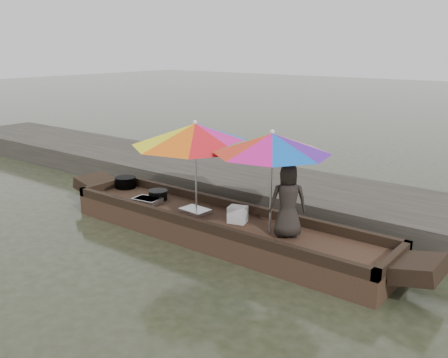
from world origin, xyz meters
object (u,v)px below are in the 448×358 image
Objects in this scene: cooking_pot at (126,182)px; vendor at (288,201)px; umbrella_stern at (271,183)px; boat_hull at (220,230)px; tray_scallop at (195,211)px; tray_crayfish at (147,201)px; charcoal_grill at (158,195)px; supply_bag at (238,215)px; umbrella_bow at (196,168)px.

cooking_pot is 3.85m from vendor.
boat_hull is at bearing 180.00° from umbrella_stern.
tray_scallop is 1.67m from umbrella_stern.
boat_hull is at bearing 5.02° from tray_crayfish.
tray_scallop is at bearing 179.55° from umbrella_stern.
cooking_pot reaches higher than charcoal_grill.
vendor is (0.92, -0.03, 0.42)m from supply_bag.
tray_crayfish is 1.00× the size of tray_scallop.
charcoal_grill is 2.81m from vendor.
supply_bag is 0.26× the size of vendor.
vendor is (2.77, 0.17, 0.50)m from tray_crayfish.
cooking_pot reaches higher than tray_crayfish.
cooking_pot is at bearing 173.55° from boat_hull.
cooking_pot is 1.14m from tray_crayfish.
supply_bag is (2.90, -0.23, 0.02)m from cooking_pot.
umbrella_stern is at bearing -30.38° from vendor.
umbrella_stern is (2.49, 0.14, 0.73)m from tray_crayfish.
vendor reaches higher than boat_hull.
charcoal_grill is 0.31× the size of vendor.
cooking_pot is at bearing 175.27° from umbrella_stern.
vendor is 1.74m from umbrella_bow.
tray_scallop is at bearing 163.23° from umbrella_bow.
tray_scallop is 0.75m from umbrella_bow.
cooking_pot is 2.08m from tray_scallop.
tray_crayfish is at bearing -34.01° from vendor.
boat_hull is at bearing 0.00° from umbrella_bow.
umbrella_stern is (0.65, -0.06, 0.65)m from supply_bag.
charcoal_grill is at bearing 172.88° from tray_scallop.
vendor reaches higher than tray_crayfish.
tray_crayfish is 2.82m from vendor.
boat_hull is 3.32× the size of umbrella_stern.
charcoal_grill is 0.16× the size of umbrella_bow.
tray_crayfish is at bearing -89.09° from charcoal_grill.
vendor is (1.76, 0.02, 0.52)m from tray_scallop.
umbrella_bow is at bearing -16.77° from tray_scallop.
boat_hull is 17.07× the size of charcoal_grill.
supply_bag is (1.85, 0.20, 0.09)m from tray_crayfish.
umbrella_bow is at bearing -36.39° from vendor.
umbrella_bow is (2.09, -0.29, 0.67)m from cooking_pot.
charcoal_grill is at bearing 174.93° from boat_hull.
vendor is at bearing -1.61° from supply_bag.
vendor is at bearing -3.89° from cooking_pot.
charcoal_grill is (-1.55, 0.14, 0.25)m from boat_hull.
umbrella_bow is at bearing -7.50° from charcoal_grill.
vendor reaches higher than tray_scallop.
cooking_pot is 0.20× the size of umbrella_bow.
umbrella_bow is at bearing -7.98° from cooking_pot.
boat_hull is 0.58m from tray_scallop.
charcoal_grill is (-1.00, 0.13, 0.05)m from tray_scallop.
charcoal_grill is 1.19× the size of supply_bag.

